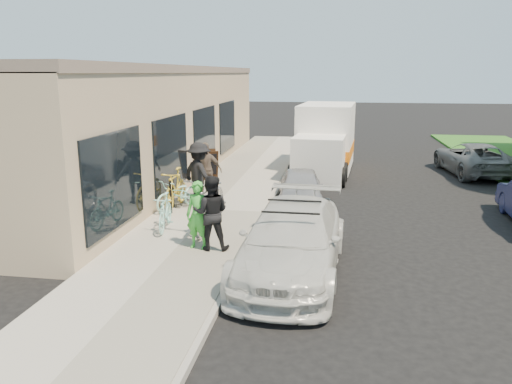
{
  "coord_description": "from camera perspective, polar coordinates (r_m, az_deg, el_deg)",
  "views": [
    {
      "loc": [
        1.46,
        -10.45,
        3.99
      ],
      "look_at": [
        -0.48,
        1.63,
        1.05
      ],
      "focal_mm": 35.0,
      "sensor_mm": 36.0,
      "label": 1
    }
  ],
  "objects": [
    {
      "name": "bystander_b",
      "position": [
        15.47,
        -5.85,
        2.43
      ],
      "size": [
        1.09,
        0.59,
        1.77
      ],
      "primitive_type": "imported",
      "rotation": [
        0.0,
        0.0,
        0.16
      ],
      "color": "brown",
      "rests_on": "sidewalk"
    },
    {
      "name": "cruiser_bike_a",
      "position": [
        12.66,
        -10.34,
        -2.26
      ],
      "size": [
        0.63,
        1.54,
        0.9
      ],
      "primitive_type": "imported",
      "rotation": [
        0.0,
        0.0,
        0.14
      ],
      "color": "#9CE9DB",
      "rests_on": "sidewalk"
    },
    {
      "name": "bystander_a",
      "position": [
        14.69,
        -6.52,
        2.03
      ],
      "size": [
        1.39,
        1.27,
        1.87
      ],
      "primitive_type": "imported",
      "rotation": [
        0.0,
        0.0,
        2.52
      ],
      "color": "black",
      "rests_on": "sidewalk"
    },
    {
      "name": "sedan_silver",
      "position": [
        15.35,
        5.11,
        0.53
      ],
      "size": [
        1.57,
        3.36,
        1.11
      ],
      "primitive_type": "imported",
      "rotation": [
        0.0,
        0.0,
        0.08
      ],
      "color": "#A9A9AE",
      "rests_on": "ground"
    },
    {
      "name": "sidewalk",
      "position": [
        14.43,
        -5.11,
        -2.29
      ],
      "size": [
        3.0,
        34.0,
        0.15
      ],
      "primitive_type": "cube",
      "color": "#9E998E",
      "rests_on": "ground"
    },
    {
      "name": "bike_rack",
      "position": [
        14.34,
        -9.61,
        0.05
      ],
      "size": [
        0.19,
        0.64,
        0.91
      ],
      "rotation": [
        0.0,
        0.0,
        0.21
      ],
      "color": "black",
      "rests_on": "sidewalk"
    },
    {
      "name": "tandem_bike",
      "position": [
        12.54,
        -5.24,
        -1.11
      ],
      "size": [
        0.94,
        2.62,
        1.37
      ],
      "primitive_type": "imported",
      "rotation": [
        0.0,
        0.0,
        -0.01
      ],
      "color": "#ACADAF",
      "rests_on": "sidewalk"
    },
    {
      "name": "man_standing",
      "position": [
        11.01,
        -5.18,
        -2.39
      ],
      "size": [
        0.88,
        0.73,
        1.67
      ],
      "primitive_type": "imported",
      "rotation": [
        0.0,
        0.0,
        3.27
      ],
      "color": "black",
      "rests_on": "sidewalk"
    },
    {
      "name": "sedan_white",
      "position": [
        10.1,
        4.16,
        -5.56
      ],
      "size": [
        2.22,
        4.91,
        1.44
      ],
      "rotation": [
        0.0,
        0.0,
        -0.06
      ],
      "color": "silver",
      "rests_on": "ground"
    },
    {
      "name": "curb",
      "position": [
        14.14,
        1.0,
        -2.6
      ],
      "size": [
        0.12,
        34.0,
        0.13
      ],
      "primitive_type": "cube",
      "color": "gray",
      "rests_on": "ground"
    },
    {
      "name": "cruiser_bike_b",
      "position": [
        14.48,
        -8.91,
        -0.24
      ],
      "size": [
        1.24,
        1.76,
        0.88
      ],
      "primitive_type": "imported",
      "rotation": [
        0.0,
        0.0,
        -0.45
      ],
      "color": "#9CE9DB",
      "rests_on": "sidewalk"
    },
    {
      "name": "woman_rider",
      "position": [
        11.12,
        -6.64,
        -2.64
      ],
      "size": [
        0.61,
        0.45,
        1.53
      ],
      "primitive_type": "imported",
      "rotation": [
        0.0,
        0.0,
        -0.16
      ],
      "color": "green",
      "rests_on": "sidewalk"
    },
    {
      "name": "ground",
      "position": [
        11.28,
        1.1,
        -7.2
      ],
      "size": [
        120.0,
        120.0,
        0.0
      ],
      "primitive_type": "plane",
      "color": "black",
      "rests_on": "ground"
    },
    {
      "name": "sandwich_board",
      "position": [
        18.35,
        -5.46,
        3.13
      ],
      "size": [
        0.87,
        0.87,
        1.08
      ],
      "rotation": [
        0.0,
        0.0,
        0.41
      ],
      "color": "black",
      "rests_on": "sidewalk"
    },
    {
      "name": "moving_truck",
      "position": [
        20.55,
        7.9,
        5.61
      ],
      "size": [
        2.5,
        5.7,
        2.73
      ],
      "rotation": [
        0.0,
        0.0,
        -0.08
      ],
      "color": "white",
      "rests_on": "ground"
    },
    {
      "name": "storefront",
      "position": [
        19.71,
        -10.9,
        7.84
      ],
      "size": [
        3.6,
        20.0,
        4.22
      ],
      "color": "tan",
      "rests_on": "ground"
    },
    {
      "name": "far_car_gray",
      "position": [
        21.81,
        23.58,
        3.53
      ],
      "size": [
        2.65,
        4.79,
        1.27
      ],
      "primitive_type": "imported",
      "rotation": [
        0.0,
        0.0,
        3.26
      ],
      "color": "#55585A",
      "rests_on": "ground"
    },
    {
      "name": "cruiser_bike_c",
      "position": [
        14.55,
        -9.19,
        0.36
      ],
      "size": [
        0.56,
        1.92,
        1.15
      ],
      "primitive_type": "imported",
      "rotation": [
        0.0,
        0.0,
        0.01
      ],
      "color": "gold",
      "rests_on": "sidewalk"
    }
  ]
}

